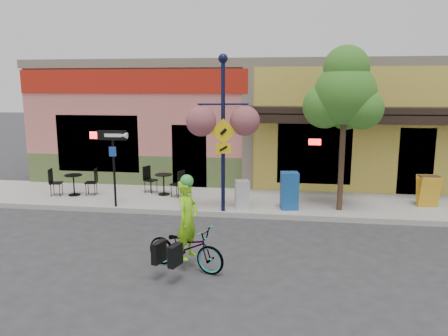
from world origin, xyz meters
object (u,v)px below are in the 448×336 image
object	(u,v)px
newspaper_box_grey	(242,194)
street_tree	(343,129)
one_way_sign	(114,169)
building	(280,119)
newspaper_box_blue	(289,191)
bicycle	(185,248)
lamp_post	(223,135)
cyclist_rider	(188,231)

from	to	relation	value
newspaper_box_grey	street_tree	xyz separation A→B (m)	(2.74, 0.26, 1.88)
one_way_sign	newspaper_box_grey	bearing A→B (deg)	3.05
newspaper_box_grey	building	bearing A→B (deg)	66.70
one_way_sign	newspaper_box_blue	size ratio (longest dim) A/B	2.09
one_way_sign	bicycle	bearing A→B (deg)	-53.38
bicycle	street_tree	xyz separation A→B (m)	(3.46, 4.27, 1.99)
bicycle	lamp_post	xyz separation A→B (m)	(0.22, 3.68, 1.85)
newspaper_box_blue	cyclist_rider	bearing A→B (deg)	-124.90
lamp_post	one_way_sign	size ratio (longest dim) A/B	1.93
newspaper_box_blue	bicycle	bearing A→B (deg)	-125.46
cyclist_rider	lamp_post	size ratio (longest dim) A/B	0.36
cyclist_rider	building	bearing A→B (deg)	9.49
newspaper_box_grey	street_tree	size ratio (longest dim) A/B	0.18
street_tree	cyclist_rider	bearing A→B (deg)	-128.61
bicycle	one_way_sign	bearing A→B (deg)	56.66
bicycle	newspaper_box_blue	bearing A→B (deg)	-8.16
newspaper_box_blue	one_way_sign	bearing A→B (deg)	176.12
street_tree	bicycle	bearing A→B (deg)	-129.02
one_way_sign	lamp_post	bearing A→B (deg)	-1.97
lamp_post	street_tree	bearing A→B (deg)	-2.65
lamp_post	one_way_sign	bearing A→B (deg)	167.15
bicycle	newspaper_box_blue	distance (m)	4.63
bicycle	one_way_sign	xyz separation A→B (m)	(-2.94, 3.68, 0.81)
building	street_tree	size ratio (longest dim) A/B	3.97
lamp_post	one_way_sign	world-z (taller)	lamp_post
bicycle	newspaper_box_grey	world-z (taller)	newspaper_box_grey
one_way_sign	street_tree	distance (m)	6.53
lamp_post	street_tree	size ratio (longest dim) A/B	0.94
lamp_post	newspaper_box_blue	xyz separation A→B (m)	(1.83, 0.47, -1.62)
newspaper_box_blue	newspaper_box_grey	bearing A→B (deg)	177.02
building	one_way_sign	size ratio (longest dim) A/B	8.19
lamp_post	one_way_sign	distance (m)	3.32
bicycle	one_way_sign	world-z (taller)	one_way_sign
newspaper_box_grey	newspaper_box_blue	bearing A→B (deg)	-8.98
building	cyclist_rider	size ratio (longest dim) A/B	11.64
building	lamp_post	distance (m)	7.00
building	street_tree	world-z (taller)	street_tree
cyclist_rider	newspaper_box_blue	bearing A→B (deg)	-7.61
one_way_sign	newspaper_box_grey	distance (m)	3.74
lamp_post	newspaper_box_grey	distance (m)	1.84
street_tree	building	bearing A→B (deg)	106.16
building	one_way_sign	xyz separation A→B (m)	(-4.58, -6.85, -0.99)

